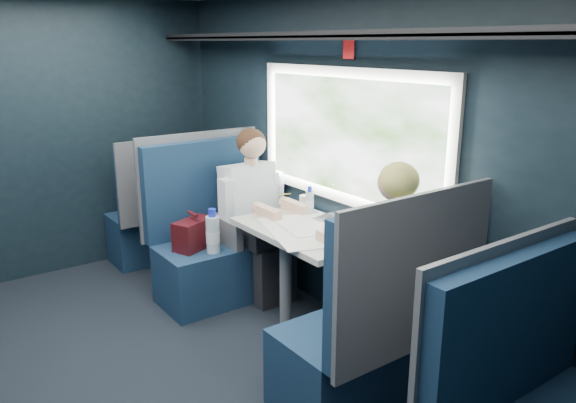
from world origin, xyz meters
TOP-DOWN VIEW (x-y plane):
  - ground at (0.00, 0.00)m, footprint 2.80×4.20m
  - room_shell at (0.02, 0.00)m, footprint 3.00×4.40m
  - table at (1.03, 0.00)m, footprint 0.62×1.00m
  - seat_bay_near at (0.84, 0.87)m, footprint 1.04×0.62m
  - seat_bay_far at (0.85, -0.87)m, footprint 1.04×0.62m
  - seat_row_front at (0.85, 1.80)m, footprint 1.04×0.51m
  - man at (1.10, 0.70)m, footprint 0.53×0.56m
  - woman at (1.10, -0.71)m, footprint 0.53×0.56m
  - papers at (1.02, -0.04)m, footprint 0.67×0.81m
  - laptop at (1.38, -0.02)m, footprint 0.28×0.34m
  - bottle_small at (1.27, 0.25)m, footprint 0.06×0.06m
  - cup at (1.33, 0.39)m, footprint 0.07×0.07m

SIDE VIEW (x-z plane):
  - ground at x=0.00m, z-range -0.01..0.00m
  - seat_row_front at x=0.85m, z-range -0.17..0.99m
  - seat_bay_far at x=0.85m, z-range -0.22..1.04m
  - seat_bay_near at x=0.84m, z-range -0.21..1.05m
  - table at x=1.03m, z-range 0.29..1.03m
  - man at x=1.10m, z-range 0.06..1.38m
  - woman at x=1.10m, z-range 0.07..1.39m
  - papers at x=1.02m, z-range 0.74..0.75m
  - cup at x=1.33m, z-range 0.74..0.84m
  - laptop at x=1.38m, z-range 0.69..0.92m
  - bottle_small at x=1.27m, z-range 0.73..0.93m
  - room_shell at x=0.02m, z-range 0.28..2.68m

